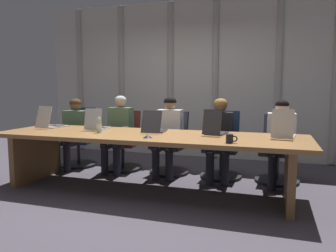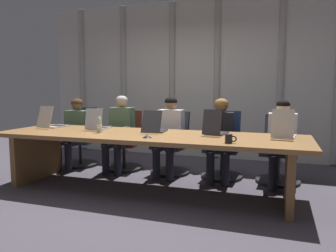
{
  "view_description": "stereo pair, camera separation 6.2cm",
  "coord_description": "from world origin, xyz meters",
  "px_view_note": "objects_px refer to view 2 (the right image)",
  "views": [
    {
      "loc": [
        1.5,
        -3.77,
        1.3
      ],
      "look_at": [
        0.25,
        0.08,
        0.83
      ],
      "focal_mm": 35.03,
      "sensor_mm": 36.0,
      "label": 1
    },
    {
      "loc": [
        1.55,
        -3.75,
        1.3
      ],
      "look_at": [
        0.25,
        0.08,
        0.83
      ],
      "focal_mm": 35.03,
      "sensor_mm": 36.0,
      "label": 2
    }
  ],
  "objects_px": {
    "laptop_left_mid": "(98,125)",
    "water_bottle_primary": "(100,125)",
    "person_right_end": "(282,138)",
    "conference_mic_left_side": "(147,136)",
    "laptop_right_mid": "(215,130)",
    "office_chair_center": "(171,150)",
    "laptop_right_end": "(284,132)",
    "person_left_mid": "(120,129)",
    "office_chair_right_mid": "(223,153)",
    "office_chair_right_end": "(279,157)",
    "office_chair_left_mid": "(125,147)",
    "person_right_mid": "(220,134)",
    "person_center": "(169,131)",
    "laptop_left_end": "(53,123)",
    "office_chair_left_end": "(81,144)",
    "coffee_mug_near": "(229,139)",
    "laptop_center": "(155,128)",
    "person_left_end": "(74,128)"
  },
  "relations": [
    {
      "from": "office_chair_left_end",
      "to": "person_left_end",
      "type": "distance_m",
      "value": 0.33
    },
    {
      "from": "person_right_end",
      "to": "conference_mic_left_side",
      "type": "xyz_separation_m",
      "value": [
        -1.48,
        -1.11,
        0.1
      ]
    },
    {
      "from": "laptop_left_mid",
      "to": "laptop_right_end",
      "type": "relative_size",
      "value": 0.89
    },
    {
      "from": "person_right_mid",
      "to": "coffee_mug_near",
      "type": "height_order",
      "value": "person_right_mid"
    },
    {
      "from": "person_right_end",
      "to": "conference_mic_left_side",
      "type": "distance_m",
      "value": 1.85
    },
    {
      "from": "office_chair_right_mid",
      "to": "office_chair_right_end",
      "type": "bearing_deg",
      "value": 92.33
    },
    {
      "from": "laptop_left_end",
      "to": "office_chair_left_end",
      "type": "relative_size",
      "value": 0.47
    },
    {
      "from": "office_chair_left_end",
      "to": "laptop_left_mid",
      "type": "bearing_deg",
      "value": 36.13
    },
    {
      "from": "laptop_center",
      "to": "person_left_end",
      "type": "bearing_deg",
      "value": 63.49
    },
    {
      "from": "laptop_right_end",
      "to": "person_left_mid",
      "type": "height_order",
      "value": "person_left_mid"
    },
    {
      "from": "office_chair_left_mid",
      "to": "person_right_end",
      "type": "bearing_deg",
      "value": 82.15
    },
    {
      "from": "coffee_mug_near",
      "to": "office_chair_center",
      "type": "bearing_deg",
      "value": 128.75
    },
    {
      "from": "person_right_mid",
      "to": "conference_mic_left_side",
      "type": "height_order",
      "value": "person_right_mid"
    },
    {
      "from": "laptop_left_mid",
      "to": "conference_mic_left_side",
      "type": "distance_m",
      "value": 1.07
    },
    {
      "from": "person_left_mid",
      "to": "person_center",
      "type": "height_order",
      "value": "person_left_mid"
    },
    {
      "from": "person_right_mid",
      "to": "conference_mic_left_side",
      "type": "bearing_deg",
      "value": -35.05
    },
    {
      "from": "laptop_left_end",
      "to": "person_left_end",
      "type": "bearing_deg",
      "value": 11.71
    },
    {
      "from": "office_chair_center",
      "to": "conference_mic_left_side",
      "type": "distance_m",
      "value": 1.34
    },
    {
      "from": "laptop_right_mid",
      "to": "person_right_end",
      "type": "height_order",
      "value": "person_right_end"
    },
    {
      "from": "laptop_left_end",
      "to": "person_right_mid",
      "type": "distance_m",
      "value": 2.42
    },
    {
      "from": "person_right_mid",
      "to": "laptop_right_end",
      "type": "bearing_deg",
      "value": 49.35
    },
    {
      "from": "laptop_right_mid",
      "to": "person_left_mid",
      "type": "xyz_separation_m",
      "value": [
        -1.62,
        0.6,
        -0.12
      ]
    },
    {
      "from": "person_left_end",
      "to": "water_bottle_primary",
      "type": "relative_size",
      "value": 5.54
    },
    {
      "from": "person_left_end",
      "to": "person_center",
      "type": "bearing_deg",
      "value": 94.29
    },
    {
      "from": "office_chair_right_end",
      "to": "person_left_end",
      "type": "xyz_separation_m",
      "value": [
        -3.2,
        -0.16,
        0.3
      ]
    },
    {
      "from": "office_chair_right_mid",
      "to": "person_center",
      "type": "xyz_separation_m",
      "value": [
        -0.77,
        -0.16,
        0.3
      ]
    },
    {
      "from": "laptop_center",
      "to": "person_center",
      "type": "distance_m",
      "value": 0.64
    },
    {
      "from": "laptop_left_end",
      "to": "laptop_right_mid",
      "type": "height_order",
      "value": "laptop_left_end"
    },
    {
      "from": "office_chair_center",
      "to": "person_center",
      "type": "xyz_separation_m",
      "value": [
        0.02,
        -0.16,
        0.31
      ]
    },
    {
      "from": "laptop_right_end",
      "to": "office_chair_center",
      "type": "bearing_deg",
      "value": 71.45
    },
    {
      "from": "laptop_right_end",
      "to": "office_chair_right_mid",
      "type": "distance_m",
      "value": 1.2
    },
    {
      "from": "laptop_left_mid",
      "to": "person_left_mid",
      "type": "distance_m",
      "value": 0.63
    },
    {
      "from": "person_center",
      "to": "laptop_right_end",
      "type": "bearing_deg",
      "value": 68.22
    },
    {
      "from": "office_chair_right_mid",
      "to": "conference_mic_left_side",
      "type": "distance_m",
      "value": 1.49
    },
    {
      "from": "laptop_left_mid",
      "to": "person_left_mid",
      "type": "height_order",
      "value": "person_left_mid"
    },
    {
      "from": "laptop_center",
      "to": "office_chair_left_mid",
      "type": "bearing_deg",
      "value": 40.45
    },
    {
      "from": "person_left_mid",
      "to": "person_center",
      "type": "relative_size",
      "value": 1.01
    },
    {
      "from": "laptop_right_mid",
      "to": "person_left_mid",
      "type": "relative_size",
      "value": 0.36
    },
    {
      "from": "person_left_mid",
      "to": "office_chair_center",
      "type": "bearing_deg",
      "value": 100.12
    },
    {
      "from": "person_right_mid",
      "to": "person_right_end",
      "type": "distance_m",
      "value": 0.82
    },
    {
      "from": "office_chair_right_mid",
      "to": "person_center",
      "type": "height_order",
      "value": "person_center"
    },
    {
      "from": "laptop_left_mid",
      "to": "water_bottle_primary",
      "type": "height_order",
      "value": "laptop_left_mid"
    },
    {
      "from": "person_left_end",
      "to": "person_center",
      "type": "xyz_separation_m",
      "value": [
        1.65,
        0.0,
        0.02
      ]
    },
    {
      "from": "office_chair_center",
      "to": "person_center",
      "type": "relative_size",
      "value": 0.8
    },
    {
      "from": "office_chair_left_end",
      "to": "person_right_end",
      "type": "height_order",
      "value": "person_right_end"
    },
    {
      "from": "office_chair_left_mid",
      "to": "person_center",
      "type": "height_order",
      "value": "person_center"
    },
    {
      "from": "person_right_mid",
      "to": "person_right_end",
      "type": "height_order",
      "value": "person_right_mid"
    },
    {
      "from": "office_chair_right_mid",
      "to": "office_chair_left_end",
      "type": "bearing_deg",
      "value": -87.42
    },
    {
      "from": "laptop_right_mid",
      "to": "office_chair_center",
      "type": "xyz_separation_m",
      "value": [
        -0.82,
        0.76,
        -0.44
      ]
    },
    {
      "from": "office_chair_right_mid",
      "to": "coffee_mug_near",
      "type": "height_order",
      "value": "office_chair_right_mid"
    }
  ]
}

